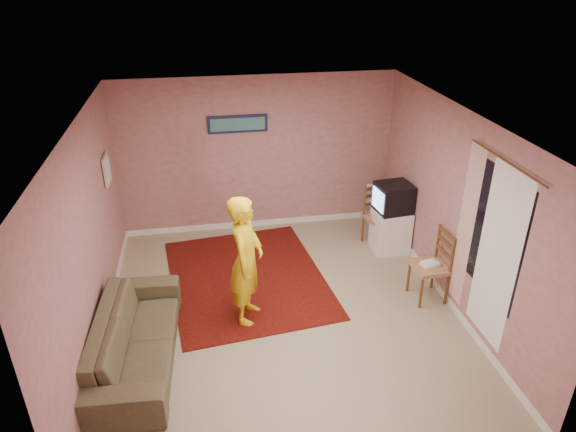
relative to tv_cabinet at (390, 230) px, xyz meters
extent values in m
plane|color=tan|center=(-1.95, -1.33, -0.34)|extent=(5.00, 5.00, 0.00)
cube|color=#B9797D|center=(-1.95, 1.17, 0.96)|extent=(4.50, 0.02, 2.60)
cube|color=#B9797D|center=(-1.95, -3.83, 0.96)|extent=(4.50, 0.02, 2.60)
cube|color=#B9797D|center=(-4.20, -1.33, 0.96)|extent=(0.02, 5.00, 2.60)
cube|color=#B9797D|center=(0.30, -1.33, 0.96)|extent=(0.02, 5.00, 2.60)
cube|color=white|center=(-1.95, -1.33, 2.26)|extent=(4.50, 5.00, 0.02)
cube|color=white|center=(-1.95, 1.16, -0.29)|extent=(4.50, 0.02, 0.10)
cube|color=white|center=(-4.19, -1.33, -0.29)|extent=(0.02, 5.00, 0.10)
cube|color=white|center=(0.29, -1.33, -0.29)|extent=(0.02, 5.00, 0.10)
cube|color=black|center=(0.29, -2.23, 1.11)|extent=(0.01, 1.10, 1.50)
cube|color=white|center=(0.28, -2.38, 0.91)|extent=(0.01, 0.75, 2.10)
cube|color=white|center=(0.26, -1.68, 0.91)|extent=(0.01, 0.35, 2.10)
cylinder|color=brown|center=(0.25, -2.23, 1.98)|extent=(0.02, 1.40, 0.02)
cube|color=#141639|center=(-2.25, 1.14, 1.51)|extent=(0.95, 0.03, 0.28)
cube|color=#2F6684|center=(-2.25, 1.12, 1.51)|extent=(0.86, 0.01, 0.20)
cube|color=#CAB08B|center=(-4.17, 0.27, 1.21)|extent=(0.03, 0.38, 0.42)
cube|color=silver|center=(-4.15, 0.27, 1.21)|extent=(0.01, 0.30, 0.34)
cube|color=#310505|center=(-2.33, -0.44, -0.34)|extent=(2.44, 2.92, 0.01)
cube|color=white|center=(0.00, 0.00, 0.00)|extent=(0.54, 0.49, 0.69)
cube|color=black|center=(0.00, 0.00, 0.56)|extent=(0.56, 0.52, 0.44)
cube|color=#8CB2F2|center=(-0.26, -0.03, 0.56)|extent=(0.06, 0.37, 0.31)
cube|color=tan|center=(-0.11, 0.21, 0.13)|extent=(0.54, 0.53, 0.05)
cube|color=brown|center=(-0.11, 0.21, 0.38)|extent=(0.43, 0.17, 0.50)
cube|color=#ACACB0|center=(-0.11, 0.21, 0.18)|extent=(0.37, 0.31, 0.06)
cube|color=#8DB5E8|center=(-0.11, 0.40, 0.44)|extent=(0.37, 0.05, 0.38)
cube|color=tan|center=(0.05, -1.34, 0.15)|extent=(0.46, 0.48, 0.05)
cube|color=brown|center=(0.05, -1.34, 0.41)|extent=(0.07, 0.46, 0.52)
cube|color=white|center=(0.05, -1.34, 0.20)|extent=(0.25, 0.21, 0.05)
imported|color=brown|center=(-3.75, -1.92, -0.02)|extent=(0.97, 2.22, 0.64)
imported|color=gold|center=(-2.40, -1.34, 0.52)|extent=(0.59, 0.73, 1.72)
camera|label=1|loc=(-2.83, -6.74, 3.86)|focal=32.00mm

